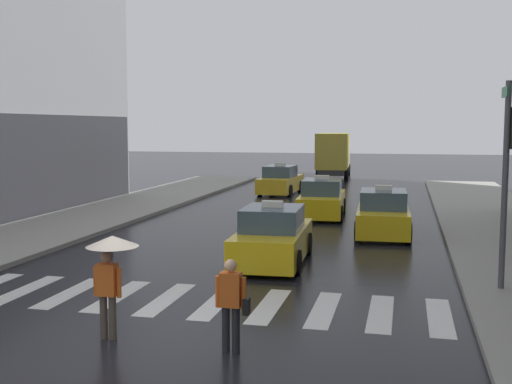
# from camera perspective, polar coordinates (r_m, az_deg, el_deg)

# --- Properties ---
(ground_plane) EXTENTS (160.00, 160.00, 0.00)m
(ground_plane) POSITION_cam_1_polar(r_m,az_deg,el_deg) (12.03, -10.56, -13.26)
(ground_plane) COLOR black
(crosswalk_markings) EXTENTS (11.30, 2.80, 0.01)m
(crosswalk_markings) POSITION_cam_1_polar(r_m,az_deg,el_deg) (14.69, -5.79, -9.60)
(crosswalk_markings) COLOR silver
(crosswalk_markings) RESTS_ON ground
(traffic_light_pole) EXTENTS (0.44, 0.84, 4.80)m
(traffic_light_pole) POSITION_cam_1_polar(r_m,az_deg,el_deg) (15.75, 21.76, 3.06)
(traffic_light_pole) COLOR #47474C
(traffic_light_pole) RESTS_ON curb_right
(taxi_lead) EXTENTS (2.06, 4.60, 1.80)m
(taxi_lead) POSITION_cam_1_polar(r_m,az_deg,el_deg) (18.41, 1.52, -4.09)
(taxi_lead) COLOR yellow
(taxi_lead) RESTS_ON ground
(taxi_second) EXTENTS (2.06, 4.60, 1.80)m
(taxi_second) POSITION_cam_1_polar(r_m,az_deg,el_deg) (23.52, 11.25, -2.00)
(taxi_second) COLOR yellow
(taxi_second) RESTS_ON ground
(taxi_third) EXTENTS (2.10, 4.62, 1.80)m
(taxi_third) POSITION_cam_1_polar(r_m,az_deg,el_deg) (27.77, 5.89, -0.71)
(taxi_third) COLOR yellow
(taxi_third) RESTS_ON ground
(taxi_fourth) EXTENTS (2.10, 4.62, 1.80)m
(taxi_fourth) POSITION_cam_1_polar(r_m,az_deg,el_deg) (36.94, 2.19, 0.97)
(taxi_fourth) COLOR gold
(taxi_fourth) RESTS_ON ground
(box_truck) EXTENTS (2.58, 7.63, 3.35)m
(box_truck) POSITION_cam_1_polar(r_m,az_deg,el_deg) (47.67, 6.93, 3.42)
(box_truck) COLOR #2D2D2D
(box_truck) RESTS_ON ground
(pedestrian_with_umbrella) EXTENTS (0.96, 0.96, 1.94)m
(pedestrian_with_umbrella) POSITION_cam_1_polar(r_m,az_deg,el_deg) (12.05, -12.83, -5.80)
(pedestrian_with_umbrella) COLOR #473D33
(pedestrian_with_umbrella) RESTS_ON ground
(pedestrian_with_handbag) EXTENTS (0.60, 0.24, 1.65)m
(pedestrian_with_handbag) POSITION_cam_1_polar(r_m,az_deg,el_deg) (11.21, -2.19, -9.60)
(pedestrian_with_handbag) COLOR black
(pedestrian_with_handbag) RESTS_ON ground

